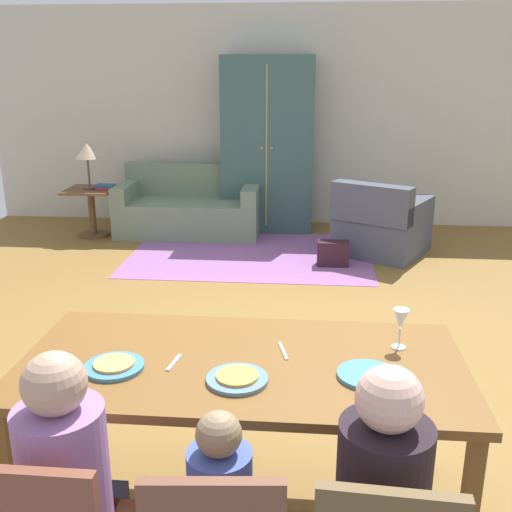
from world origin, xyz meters
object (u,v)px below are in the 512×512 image
Objects in this scene: person_man at (73,504)px; handbag at (333,254)px; armchair at (381,226)px; armoire at (268,145)px; book_lower at (106,188)px; couch at (190,208)px; plate_near_child at (237,379)px; plate_near_man at (114,367)px; wine_glass at (401,321)px; table_lamp at (87,153)px; plate_near_woman at (368,375)px; dining_table at (242,375)px; side_table at (91,205)px; book_upper at (105,186)px.

person_man reaches higher than handbag.
armchair is 1.79m from armoire.
armoire reaches higher than book_lower.
handbag is at bearing -34.16° from couch.
armchair is at bearing -7.63° from book_lower.
person_man is (-0.52, -0.46, -0.26)m from plate_near_child.
person_man is (0.00, -0.52, -0.26)m from plate_near_man.
table_lamp is (-3.01, 4.33, 0.12)m from wine_glass.
handbag is at bearing -139.17° from armchair.
wine_glass is at bearing 59.92° from plate_near_woman.
couch is (-1.17, 4.95, -0.47)m from plate_near_child.
couch and armchair have the same top height.
wine_glass is 5.15m from book_lower.
person_man is at bearing -108.64° from armchair.
side_table is at bearing 117.19° from dining_table.
dining_table reaches higher than book_upper.
plate_near_man is 0.78× the size of handbag.
book_lower is (-1.59, 4.61, -0.18)m from plate_near_man.
armoire is at bearing 16.93° from book_lower.
side_table is (-2.09, -0.55, -0.67)m from armoire.
wine_glass is at bearing -79.33° from armoire.
plate_near_child reaches higher than side_table.
wine_glass is 1.51m from person_man.
plate_near_man is at bearing -105.91° from handbag.
table_lamp reaches higher than armchair.
person_man reaches higher than couch.
wine_glass is 4.97m from armoire.
table_lamp is at bearing -167.36° from couch.
table_lamp reaches higher than book_lower.
plate_near_man is 1.25m from wine_glass.
person_man is at bearing -152.76° from plate_near_woman.
side_table is 1.07× the size of table_lamp.
dining_table is 1.72× the size of person_man.
armoire reaches higher than table_lamp.
side_table reaches higher than handbag.
plate_near_child is at bearing -6.52° from plate_near_man.
plate_near_child is (0.52, -0.06, 0.00)m from plate_near_man.
dining_table is at bearing -76.24° from couch.
armoire is at bearing 86.78° from plate_near_man.
handbag is (1.71, -1.16, -0.17)m from couch.
armchair is at bearing 82.64° from plate_near_woman.
couch reaches higher than plate_near_woman.
plate_near_woman reaches higher than book_upper.
plate_near_child is at bearing -90.00° from dining_table.
armoire reaches higher than wine_glass.
handbag is (2.86, -0.90, -0.25)m from side_table.
book_lower reaches higher than handbag.
book_lower is at bearing 115.19° from dining_table.
wine_glass is (0.16, 0.28, 0.12)m from plate_near_woman.
plate_near_man is 0.46× the size of table_lamp.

